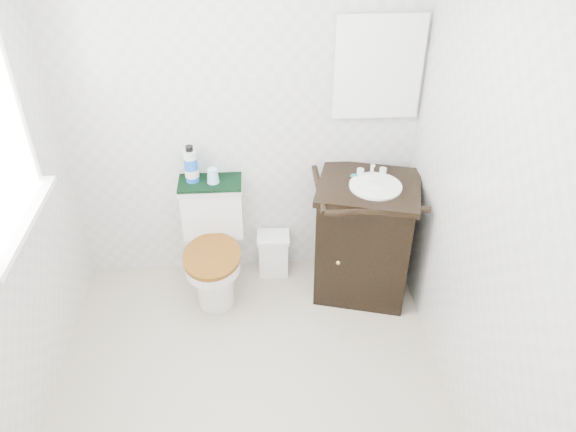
{
  "coord_description": "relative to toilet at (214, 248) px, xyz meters",
  "views": [
    {
      "loc": [
        0.08,
        -1.96,
        2.59
      ],
      "look_at": [
        0.26,
        0.75,
        0.72
      ],
      "focal_mm": 35.0,
      "sensor_mm": 36.0,
      "label": 1
    }
  ],
  "objects": [
    {
      "name": "mirror",
      "position": [
        1.03,
        0.2,
        1.12
      ],
      "size": [
        0.5,
        0.02,
        0.6
      ],
      "primitive_type": "cube",
      "color": "silver",
      "rests_on": "wall_back"
    },
    {
      "name": "cup",
      "position": [
        0.02,
        0.11,
        0.48
      ],
      "size": [
        0.08,
        0.08,
        0.09
      ],
      "primitive_type": "cone",
      "color": "#99D8FB",
      "rests_on": "towel"
    },
    {
      "name": "wall_back",
      "position": [
        0.21,
        0.23,
        0.87
      ],
      "size": [
        2.4,
        0.0,
        2.4
      ],
      "primitive_type": "plane",
      "rotation": [
        1.57,
        0.0,
        0.0
      ],
      "color": "silver",
      "rests_on": "ground"
    },
    {
      "name": "trash_bin",
      "position": [
        0.39,
        0.13,
        -0.17
      ],
      "size": [
        0.23,
        0.18,
        0.32
      ],
      "color": "white",
      "rests_on": "floor"
    },
    {
      "name": "towel",
      "position": [
        0.0,
        0.12,
        0.43
      ],
      "size": [
        0.4,
        0.22,
        0.02
      ],
      "primitive_type": "cube",
      "color": "black",
      "rests_on": "toilet"
    },
    {
      "name": "mouthwash_bottle",
      "position": [
        -0.11,
        0.14,
        0.55
      ],
      "size": [
        0.08,
        0.08,
        0.24
      ],
      "color": "blue",
      "rests_on": "towel"
    },
    {
      "name": "toilet",
      "position": [
        0.0,
        0.0,
        0.0
      ],
      "size": [
        0.41,
        0.62,
        0.75
      ],
      "color": "white",
      "rests_on": "floor"
    },
    {
      "name": "floor",
      "position": [
        0.21,
        -0.97,
        -0.33
      ],
      "size": [
        2.4,
        2.4,
        0.0
      ],
      "primitive_type": "plane",
      "color": "beige",
      "rests_on": "ground"
    },
    {
      "name": "vanity",
      "position": [
        0.98,
        -0.07,
        0.1
      ],
      "size": [
        0.73,
        0.67,
        0.92
      ],
      "color": "black",
      "rests_on": "floor"
    },
    {
      "name": "soap_bar",
      "position": [
        0.91,
        0.03,
        0.5
      ],
      "size": [
        0.07,
        0.04,
        0.02
      ],
      "primitive_type": "ellipsoid",
      "color": "#17696F",
      "rests_on": "vanity"
    },
    {
      "name": "wall_right",
      "position": [
        1.31,
        -0.97,
        0.87
      ],
      "size": [
        0.0,
        2.4,
        2.4
      ],
      "primitive_type": "plane",
      "rotation": [
        1.57,
        0.0,
        -1.57
      ],
      "color": "silver",
      "rests_on": "ground"
    }
  ]
}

